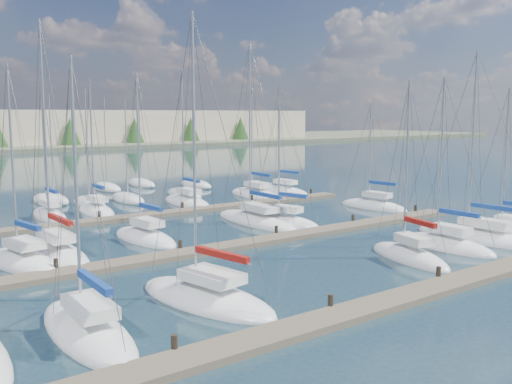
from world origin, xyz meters
TOP-DOWN VIEW (x-y plane):
  - ground at (0.00, 60.00)m, footprint 400.00×400.00m
  - dock_near at (0.00, 2.01)m, footprint 44.00×1.93m
  - dock_mid at (0.00, 16.01)m, footprint 44.00×1.93m
  - dock_far at (0.00, 30.01)m, footprint 44.00×1.93m
  - sailboat_i at (-10.76, 21.12)m, footprint 3.00×9.74m
  - sailboat_d at (6.59, 6.89)m, footprint 3.75×7.32m
  - sailboat_n at (-7.00, 34.76)m, footprint 2.21×7.10m
  - sailboat_f at (15.06, 7.49)m, footprint 3.23×10.12m
  - sailboat_c at (-7.75, 7.57)m, footprint 4.83×9.18m
  - sailboat_b at (-13.86, 6.85)m, footprint 3.00×8.79m
  - sailboat_p at (6.53, 34.47)m, footprint 3.29×8.54m
  - sailboat_h at (-13.04, 19.98)m, footprint 4.12×7.84m
  - sailboat_o at (-2.75, 34.87)m, footprint 2.77×6.84m
  - sailboat_e at (11.11, 7.49)m, footprint 2.44×7.53m
  - sailboat_q at (15.31, 34.76)m, footprint 3.81×9.06m
  - sailboat_g at (17.78, 6.80)m, footprint 2.64×6.81m
  - sailboat_j at (-4.19, 21.71)m, footprint 3.06×7.53m
  - sailboat_r at (19.24, 34.79)m, footprint 3.06×8.05m
  - sailboat_l at (7.45, 20.19)m, footprint 3.90×7.10m
  - sailboat_m at (19.61, 21.48)m, footprint 3.05×7.75m
  - sailboat_k at (6.06, 22.20)m, footprint 3.11×10.56m
  - distant_boats at (-4.34, 43.76)m, footprint 36.93×20.75m

SIDE VIEW (x-z plane):
  - ground at x=0.00m, z-range 0.00..0.00m
  - dock_near at x=0.00m, z-range -0.40..0.70m
  - dock_mid at x=0.00m, z-range -0.40..0.70m
  - dock_far at x=0.00m, z-range -0.40..0.70m
  - sailboat_q at x=15.31m, z-range -6.19..6.53m
  - sailboat_b at x=-13.86m, z-range -5.84..6.18m
  - sailboat_f at x=15.06m, z-range -6.86..7.22m
  - sailboat_c at x=-7.75m, z-range -7.03..7.38m
  - sailboat_h at x=-13.04m, z-range -6.15..6.50m
  - sailboat_m at x=19.61m, z-range -5.22..5.57m
  - sailboat_l at x=7.45m, z-range -5.13..5.49m
  - sailboat_j at x=-4.19m, z-range -6.10..6.47m
  - sailboat_p at x=6.53m, z-range -6.90..7.27m
  - sailboat_k at x=6.06m, z-range -7.61..7.98m
  - sailboat_e at x=11.11m, z-range -5.89..6.26m
  - sailboat_g at x=17.78m, z-range -5.58..5.96m
  - sailboat_d at x=6.59m, z-range -5.69..6.07m
  - sailboat_i at x=-10.76m, z-range -7.59..7.97m
  - sailboat_r at x=19.24m, z-range -6.31..6.69m
  - sailboat_o at x=-2.75m, z-range -6.23..6.62m
  - sailboat_n at x=-7.00m, z-range -6.29..6.69m
  - distant_boats at x=-4.34m, z-range -6.36..6.94m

